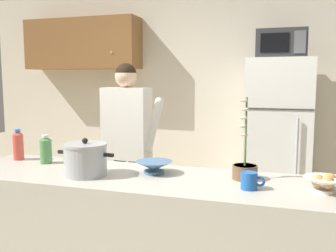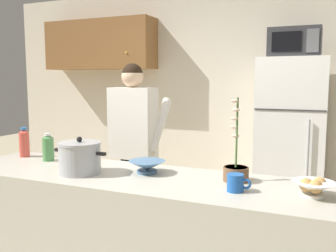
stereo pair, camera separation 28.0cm
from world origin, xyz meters
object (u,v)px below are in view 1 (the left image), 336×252
at_px(microwave, 281,44).
at_px(bottle_mid_counter, 18,145).
at_px(person_near_pot, 127,133).
at_px(coffee_mug, 250,181).
at_px(empty_bowl, 154,166).
at_px(bottle_near_edge, 46,149).
at_px(refrigerator, 278,143).
at_px(bread_bowl, 325,183).
at_px(cooking_pot, 85,159).
at_px(potted_orchid, 245,168).

height_order(microwave, bottle_mid_counter, microwave).
distance_m(person_near_pot, coffee_mug, 1.56).
bearing_deg(empty_bowl, person_near_pot, 123.38).
relative_size(microwave, empty_bowl, 2.03).
bearing_deg(bottle_mid_counter, microwave, 42.06).
bearing_deg(coffee_mug, bottle_near_edge, 171.72).
height_order(refrigerator, empty_bowl, refrigerator).
bearing_deg(bread_bowl, person_near_pot, 148.44).
xyz_separation_m(person_near_pot, empty_bowl, (0.56, -0.86, -0.07)).
distance_m(coffee_mug, bottle_near_edge, 1.47).
xyz_separation_m(microwave, cooking_pot, (-1.12, -1.91, -0.85)).
bearing_deg(coffee_mug, bread_bowl, 9.11).
distance_m(bread_bowl, bottle_near_edge, 1.85).
relative_size(microwave, cooking_pot, 1.25).
bearing_deg(refrigerator, potted_orchid, -95.25).
height_order(bread_bowl, bottle_near_edge, bottle_near_edge).
xyz_separation_m(refrigerator, bottle_mid_counter, (-1.84, -1.68, 0.17)).
bearing_deg(refrigerator, bread_bowl, -81.60).
bearing_deg(microwave, bottle_near_edge, -132.68).
height_order(person_near_pot, bread_bowl, person_near_pot).
xyz_separation_m(refrigerator, cooking_pot, (-1.12, -1.94, 0.16)).
height_order(cooking_pot, bottle_near_edge, cooking_pot).
height_order(person_near_pot, bottle_mid_counter, person_near_pot).
relative_size(refrigerator, cooking_pot, 4.49).
xyz_separation_m(bread_bowl, bottle_near_edge, (-1.84, 0.15, 0.05)).
distance_m(cooking_pot, potted_orchid, 0.98).
relative_size(cooking_pot, bread_bowl, 1.73).
xyz_separation_m(refrigerator, coffee_mug, (-0.11, -1.93, 0.10)).
relative_size(refrigerator, coffee_mug, 13.19).
bearing_deg(coffee_mug, potted_orchid, 103.31).
xyz_separation_m(bread_bowl, potted_orchid, (-0.43, 0.14, 0.02)).
bearing_deg(empty_bowl, bread_bowl, -6.05).
bearing_deg(bottle_near_edge, cooking_pot, -25.94).
bearing_deg(microwave, empty_bowl, -112.65).
relative_size(coffee_mug, potted_orchid, 0.26).
relative_size(microwave, bottle_near_edge, 2.33).
bearing_deg(refrigerator, bottle_mid_counter, -137.57).
relative_size(cooking_pot, bottle_mid_counter, 1.67).
relative_size(coffee_mug, bottle_mid_counter, 0.57).
relative_size(bread_bowl, bottle_mid_counter, 0.96).
distance_m(empty_bowl, bottle_mid_counter, 1.11).
relative_size(microwave, bottle_mid_counter, 2.08).
height_order(empty_bowl, bottle_near_edge, bottle_near_edge).
xyz_separation_m(microwave, coffee_mug, (-0.11, -1.91, -0.90)).
bearing_deg(coffee_mug, person_near_pot, 139.07).
xyz_separation_m(empty_bowl, potted_orchid, (0.57, 0.04, 0.02)).
height_order(person_near_pot, cooking_pot, person_near_pot).
bearing_deg(bottle_mid_counter, bread_bowl, -5.16).
bearing_deg(cooking_pot, coffee_mug, 0.29).
height_order(coffee_mug, empty_bowl, coffee_mug).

